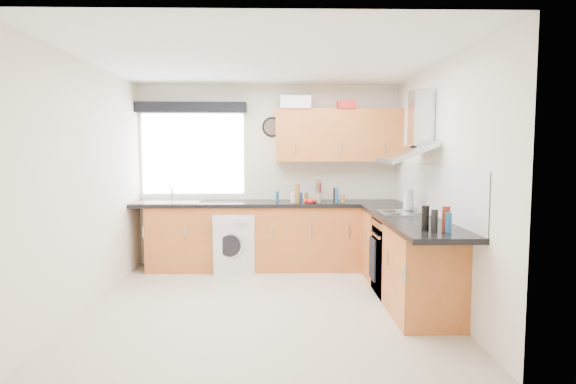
{
  "coord_description": "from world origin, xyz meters",
  "views": [
    {
      "loc": [
        0.13,
        -4.92,
        1.62
      ],
      "look_at": [
        0.25,
        0.85,
        1.1
      ],
      "focal_mm": 30.0,
      "sensor_mm": 36.0,
      "label": 1
    }
  ],
  "objects_px": {
    "upper_cabinets": "(338,135)",
    "washing_machine": "(232,242)",
    "oven": "(402,257)",
    "extractor_hood": "(413,135)"
  },
  "relations": [
    {
      "from": "oven",
      "to": "washing_machine",
      "type": "xyz_separation_m",
      "value": [
        -1.99,
        1.1,
        -0.04
      ]
    },
    {
      "from": "extractor_hood",
      "to": "washing_machine",
      "type": "xyz_separation_m",
      "value": [
        -2.09,
        1.1,
        -1.38
      ]
    },
    {
      "from": "oven",
      "to": "washing_machine",
      "type": "bearing_deg",
      "value": 151.03
    },
    {
      "from": "extractor_hood",
      "to": "washing_machine",
      "type": "distance_m",
      "value": 2.74
    },
    {
      "from": "upper_cabinets",
      "to": "washing_machine",
      "type": "height_order",
      "value": "upper_cabinets"
    },
    {
      "from": "upper_cabinets",
      "to": "washing_machine",
      "type": "xyz_separation_m",
      "value": [
        -1.44,
        -0.23,
        -1.41
      ]
    },
    {
      "from": "upper_cabinets",
      "to": "washing_machine",
      "type": "bearing_deg",
      "value": -171.1
    },
    {
      "from": "oven",
      "to": "upper_cabinets",
      "type": "bearing_deg",
      "value": 112.54
    },
    {
      "from": "washing_machine",
      "to": "extractor_hood",
      "type": "bearing_deg",
      "value": -39.62
    },
    {
      "from": "oven",
      "to": "extractor_hood",
      "type": "distance_m",
      "value": 1.35
    }
  ]
}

